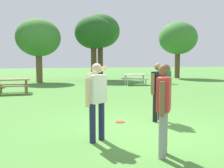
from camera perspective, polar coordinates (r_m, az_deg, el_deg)
The scene contains 13 objects.
ground_plane at distance 6.19m, azimuth 8.53°, elevation -10.43°, with size 120.00×120.00×0.00m, color #4C8438.
person_thrower at distance 5.02m, azimuth -3.69°, elevation -2.85°, with size 0.55×0.83×1.64m.
person_catcher at distance 6.86m, azimuth 10.82°, elevation -0.90°, with size 0.55×0.37×1.64m.
person_bystander at distance 4.31m, azimuth 12.15°, elevation -4.57°, with size 0.41×0.50×1.64m.
frisbee at distance 6.77m, azimuth 1.92°, elevation -8.89°, with size 0.26×0.26×0.03m, color #E04733.
picnic_table_near at distance 13.63m, azimuth -22.45°, elevation 0.23°, with size 1.77×1.50×0.77m.
picnic_table_far at distance 17.51m, azimuth 5.35°, elevation 1.65°, with size 1.87×1.63×0.77m.
trash_can_beside_table at distance 18.81m, azimuth 13.02°, elevation 1.54°, with size 0.59×0.59×0.96m.
trash_can_further_along at distance 17.38m, azimuth 11.20°, elevation 1.28°, with size 0.59×0.59×0.96m.
tree_far_right at distance 20.59m, azimuth -17.04°, elevation 10.35°, with size 3.55×3.55×5.11m.
tree_slender_mid at distance 21.68m, azimuth -4.39°, elevation 11.86°, with size 3.31×3.31×5.62m.
tree_back_left at distance 23.28m, azimuth -2.81°, elevation 12.27°, with size 3.70×3.70×6.13m.
tree_back_right at distance 25.67m, azimuth 15.35°, elevation 10.34°, with size 3.83×3.83×5.68m.
Camera 1 is at (-2.77, -5.28, 1.67)m, focal length 38.60 mm.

